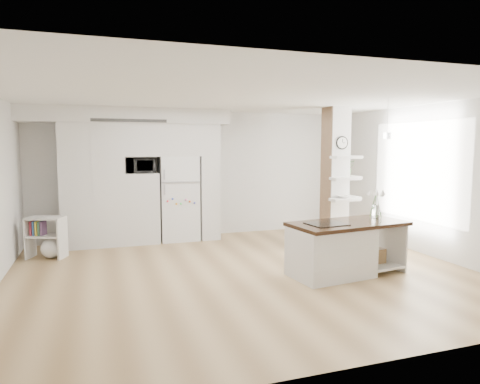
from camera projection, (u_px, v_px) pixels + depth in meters
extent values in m
cube|color=tan|center=(244.00, 273.00, 6.64)|extent=(7.00, 6.00, 0.01)
cube|color=white|center=(244.00, 96.00, 6.34)|extent=(7.00, 6.00, 0.04)
cube|color=silver|center=(199.00, 174.00, 9.32)|extent=(7.00, 0.04, 2.70)
cube|color=silver|center=(358.00, 218.00, 3.66)|extent=(7.00, 0.04, 2.70)
cube|color=silver|center=(430.00, 181.00, 7.59)|extent=(0.04, 6.00, 2.70)
cube|color=silver|center=(93.00, 185.00, 8.33)|extent=(1.20, 0.65, 2.40)
cube|color=silver|center=(142.00, 208.00, 8.68)|extent=(0.65, 0.65, 1.42)
cube|color=silver|center=(140.00, 140.00, 8.53)|extent=(0.65, 0.65, 0.65)
cube|color=silver|center=(178.00, 140.00, 8.77)|extent=(0.85, 0.65, 0.65)
cube|color=silver|center=(207.00, 182.00, 9.06)|extent=(0.40, 0.65, 2.40)
cube|color=silver|center=(128.00, 116.00, 8.38)|extent=(4.00, 0.70, 0.30)
cube|color=#262626|center=(129.00, 120.00, 8.08)|extent=(1.40, 0.04, 0.06)
cube|color=white|center=(178.00, 198.00, 8.91)|extent=(0.78, 0.66, 1.75)
cube|color=#B2B2B7|center=(181.00, 182.00, 8.54)|extent=(0.78, 0.01, 0.03)
cube|color=silver|center=(335.00, 177.00, 8.34)|extent=(0.40, 0.40, 2.70)
cube|color=#9E7958|center=(326.00, 178.00, 8.28)|extent=(0.02, 0.40, 2.70)
cube|color=#9E7958|center=(330.00, 177.00, 8.54)|extent=(0.40, 0.02, 2.70)
cylinder|color=black|center=(342.00, 143.00, 8.08)|extent=(0.25, 0.03, 0.25)
cylinder|color=white|center=(342.00, 143.00, 8.06)|extent=(0.21, 0.01, 0.21)
plane|color=white|center=(418.00, 171.00, 7.85)|extent=(0.00, 2.40, 2.40)
cylinder|color=white|center=(338.00, 136.00, 7.08)|extent=(0.12, 0.12, 0.10)
cube|color=silver|center=(331.00, 252.00, 6.43)|extent=(1.25, 0.90, 0.75)
cube|color=silver|center=(374.00, 263.00, 6.82)|extent=(0.72, 0.83, 0.04)
cube|color=silver|center=(388.00, 244.00, 6.92)|extent=(0.12, 0.76, 0.75)
cube|color=#341C0F|center=(348.00, 224.00, 6.52)|extent=(1.89, 1.07, 0.05)
cube|color=black|center=(327.00, 224.00, 6.34)|extent=(0.59, 0.51, 0.01)
cube|color=olive|center=(372.00, 256.00, 6.79)|extent=(0.39, 0.31, 0.22)
cylinder|color=white|center=(376.00, 211.00, 6.85)|extent=(0.12, 0.12, 0.22)
cube|color=silver|center=(30.00, 237.00, 7.49)|extent=(0.16, 0.34, 0.73)
cube|color=silver|center=(62.00, 238.00, 7.46)|extent=(0.16, 0.34, 0.73)
cube|color=silver|center=(45.00, 218.00, 7.44)|extent=(0.70, 0.56, 0.03)
cube|color=silver|center=(46.00, 236.00, 7.47)|extent=(0.67, 0.55, 0.03)
sphere|color=white|center=(51.00, 248.00, 7.49)|extent=(0.36, 0.36, 0.36)
imported|color=#3A8133|center=(374.00, 235.00, 8.37)|extent=(0.31, 0.28, 0.46)
imported|color=#3A8133|center=(334.00, 233.00, 8.61)|extent=(0.26, 0.26, 0.43)
imported|color=#2D2D2D|center=(141.00, 166.00, 8.54)|extent=(0.54, 0.37, 0.30)
imported|color=#3A8133|center=(347.00, 168.00, 8.52)|extent=(0.27, 0.23, 0.30)
imported|color=white|center=(343.00, 197.00, 8.10)|extent=(0.22, 0.22, 0.05)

